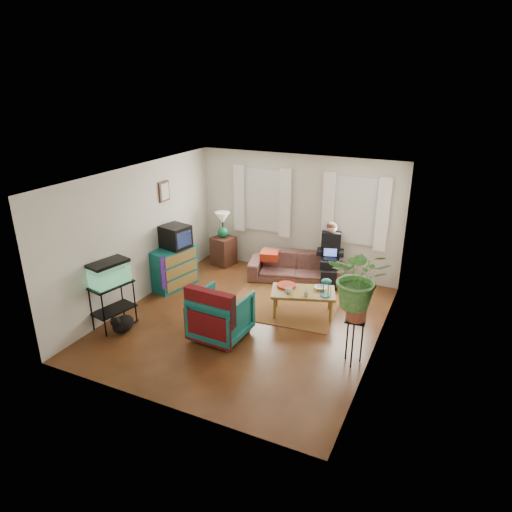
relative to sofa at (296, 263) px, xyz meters
The scene contains 31 objects.
floor 2.09m from the sofa, 94.57° to the right, with size 4.50×5.00×0.01m, color #4F2B14.
ceiling 3.02m from the sofa, 94.57° to the right, with size 4.50×5.00×0.01m, color white.
wall_back 1.03m from the sofa, 110.03° to the left, with size 4.50×0.01×2.60m, color silver.
wall_front 4.64m from the sofa, 92.06° to the right, with size 4.50×0.01×2.60m, color silver.
wall_left 3.30m from the sofa, 139.66° to the right, with size 0.01×5.00×2.60m, color silver.
wall_right 3.06m from the sofa, 44.50° to the right, with size 0.01×5.00×2.60m, color silver.
window_left 1.57m from the sofa, 155.96° to the left, with size 1.08×0.04×1.38m, color white.
window_right 1.65m from the sofa, 21.60° to the left, with size 1.08×0.04×1.38m, color white.
curtains_left 1.55m from the sofa, 160.05° to the left, with size 1.36×0.06×1.50m, color white.
curtains_right 1.63m from the sofa, 17.86° to the left, with size 1.36×0.06×1.50m, color white.
picture_frame 3.09m from the sofa, 153.23° to the right, with size 0.04×0.32×0.40m, color #3D2616.
area_rug 1.29m from the sofa, 79.90° to the right, with size 2.00×1.60×0.01m, color brown.
sofa is the anchor object (origin of this frame).
seated_person 0.74m from the sofa, 14.86° to the left, with size 0.49×0.61×1.17m, color black, non-canonical shape.
side_table 1.82m from the sofa, behind, with size 0.45×0.45×0.66m, color #3B2016.
table_lamp 1.90m from the sofa, behind, with size 0.34×0.34×0.60m, color white, non-canonical shape.
dresser 2.57m from the sofa, 146.98° to the right, with size 0.47×0.95×0.85m, color #136373.
crt_tv 2.58m from the sofa, 148.20° to the right, with size 0.52×0.47×0.45m, color black.
aquarium_stand 3.85m from the sofa, 124.20° to the right, with size 0.40×0.72×0.80m, color black.
aquarium 3.90m from the sofa, 124.20° to the right, with size 0.36×0.65×0.42m, color #7FD899.
black_cat 3.80m from the sofa, 119.79° to the right, with size 0.29×0.44×0.38m, color black.
armchair 2.72m from the sofa, 96.63° to the right, with size 0.85×0.79×0.87m, color #105465.
serape_throw 3.06m from the sofa, 96.23° to the right, with size 0.87×0.20×0.72m, color #9E0A0A.
coffee_table 1.55m from the sofa, 64.75° to the right, with size 1.14×0.62×0.47m, color brown.
cup_a 1.65m from the sofa, 74.14° to the right, with size 0.13×0.13×0.10m, color white.
cup_b 1.74m from the sofa, 63.74° to the right, with size 0.10×0.10×0.10m, color beige.
bowl 1.52m from the sofa, 52.57° to the right, with size 0.22×0.22×0.06m, color white.
snack_tray 1.39m from the sofa, 76.82° to the right, with size 0.35×0.35×0.04m, color #B21414.
birdcage 1.80m from the sofa, 52.70° to the right, with size 0.19×0.19×0.33m, color #115B6B, non-canonical shape.
plant_stand 3.14m from the sofa, 53.59° to the right, with size 0.32×0.32×0.75m, color black.
potted_plant 3.26m from the sofa, 53.59° to the right, with size 0.86×0.74×0.95m, color #599947.
Camera 1 is at (3.19, -6.43, 4.06)m, focal length 32.00 mm.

